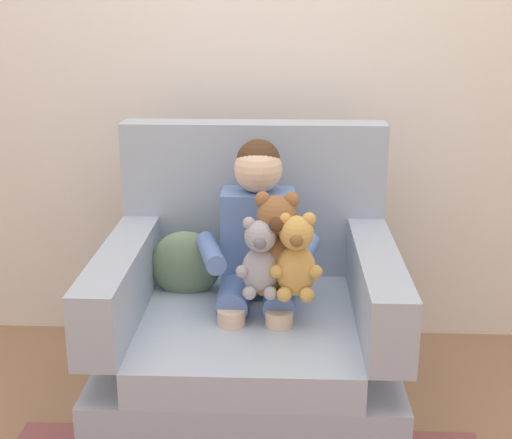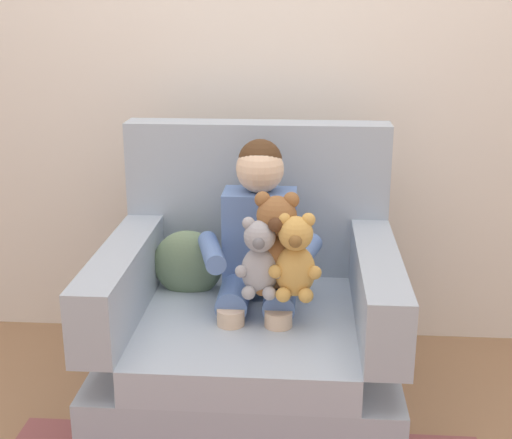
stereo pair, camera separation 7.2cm
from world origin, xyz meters
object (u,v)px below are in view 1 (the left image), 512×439
at_px(plush_brown, 277,245).
at_px(plush_grey, 260,259).
at_px(throw_pillow, 186,265).
at_px(armchair, 250,330).
at_px(plush_honey, 296,258).
at_px(seated_child, 257,246).

height_order(plush_brown, plush_grey, plush_brown).
bearing_deg(throw_pillow, armchair, -26.65).
xyz_separation_m(plush_grey, plush_honey, (0.12, -0.01, 0.01)).
bearing_deg(armchair, seated_child, 43.77).
xyz_separation_m(armchair, plush_honey, (0.16, -0.17, 0.35)).
bearing_deg(armchair, plush_grey, -75.15).
bearing_deg(throw_pillow, plush_grey, -44.72).
height_order(plush_brown, plush_honey, plush_brown).
bearing_deg(seated_child, plush_brown, -65.19).
relative_size(armchair, plush_grey, 3.82).
bearing_deg(plush_honey, armchair, 155.79).
xyz_separation_m(plush_honey, throw_pillow, (-0.40, 0.29, -0.14)).
xyz_separation_m(armchair, throw_pillow, (-0.24, 0.12, 0.20)).
bearing_deg(plush_honey, seated_child, 147.00).
bearing_deg(seated_child, plush_honey, -57.32).
distance_m(armchair, plush_grey, 0.38).
bearing_deg(seated_child, throw_pillow, 158.71).
relative_size(plush_grey, throw_pillow, 1.03).
height_order(armchair, throw_pillow, armchair).
relative_size(seated_child, plush_brown, 2.41).
relative_size(armchair, plush_brown, 3.00).
height_order(seated_child, throw_pillow, seated_child).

